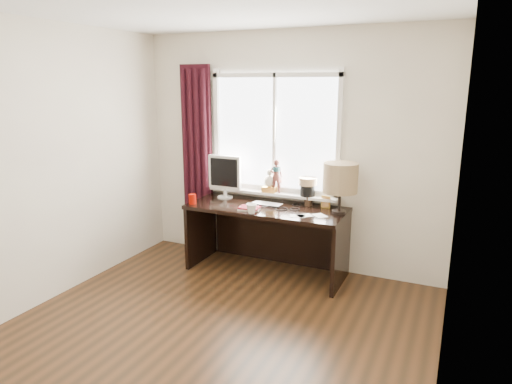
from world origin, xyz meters
The scene contains 17 objects.
floor centered at (0.00, 0.00, 0.00)m, with size 3.50×4.00×0.00m, color #472A14.
wall_back centered at (0.00, 2.00, 1.30)m, with size 3.50×2.60×0.00m, color beige.
wall_left centered at (-1.75, 0.00, 1.30)m, with size 4.00×2.60×0.00m, color beige.
wall_right centered at (1.75, 0.00, 1.30)m, with size 4.00×2.60×0.00m, color beige.
laptop centered at (-0.11, 1.68, 0.76)m, with size 0.33×0.21×0.03m, color silver.
mug centered at (-0.14, 1.33, 0.80)m, with size 0.11×0.10×0.11m, color white.
red_cup centered at (-0.88, 1.40, 0.80)m, with size 0.08×0.08×0.11m, color #8A0A00.
window centered at (-0.14, 1.95, 1.31)m, with size 1.52×0.21×1.40m.
curtain centered at (-1.13, 1.91, 1.12)m, with size 0.38×0.09×2.25m.
desk centered at (-0.10, 1.73, 0.51)m, with size 1.70×0.70×0.75m.
monitor centered at (-0.69, 1.79, 1.03)m, with size 0.40×0.18×0.49m.
notebook_stack centered at (-0.22, 1.45, 0.77)m, with size 0.26×0.21×0.03m.
brush_holder centered at (0.29, 1.86, 0.81)m, with size 0.09×0.09×0.25m.
icon_frame centered at (0.49, 1.84, 0.81)m, with size 0.10×0.04×0.13m.
table_lamp centered at (0.67, 1.70, 1.11)m, with size 0.35×0.35×0.52m.
loose_papers centered at (0.41, 1.48, 0.75)m, with size 0.38×0.28×0.00m.
desk_cables centered at (0.15, 1.67, 0.75)m, with size 0.28×0.38×0.01m.
Camera 1 is at (1.76, -2.70, 2.05)m, focal length 32.00 mm.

